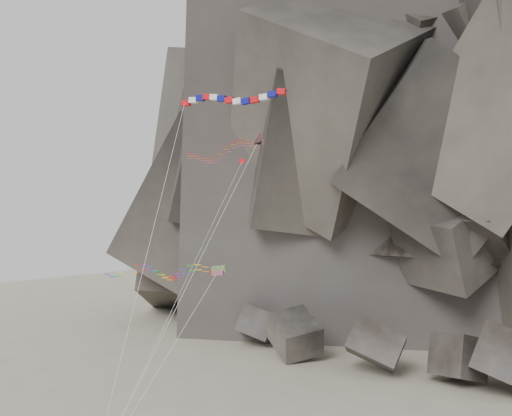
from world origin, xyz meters
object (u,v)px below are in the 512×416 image
Objects in this scene: parafoil_kite at (156,271)px; pennant_kite at (213,223)px; banner_kite at (230,100)px; delta_kite at (217,152)px.

parafoil_kite is 8.19m from pennant_kite.
banner_kite is 10.90m from pennant_kite.
pennant_kite is at bearing -43.13° from delta_kite.
delta_kite is 0.90× the size of banner_kite.
pennant_kite is (0.43, -2.88, -10.51)m from banner_kite.
pennant_kite is at bearing -9.66° from parafoil_kite.
delta_kite is at bearing 127.69° from banner_kite.
banner_kite is at bearing 85.70° from pennant_kite.
parafoil_kite is at bearing -101.99° from delta_kite.
delta_kite is 1.13× the size of pennant_kite.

